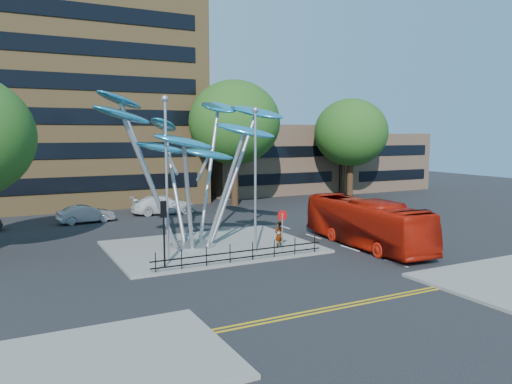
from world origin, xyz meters
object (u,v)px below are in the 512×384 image
parked_car_right (163,205)px  parked_car_mid (86,214)px  leaf_sculpture (189,135)px  red_bus (366,223)px  street_lamp_left (166,165)px  no_entry_sign_island (282,224)px  tree_right (234,123)px  traffic_light_island (164,220)px  tree_far (351,133)px  pedestrian (279,235)px  street_lamp_right (255,167)px

parked_car_right → parked_car_mid: bearing=106.6°
parked_car_mid → parked_car_right: 6.92m
leaf_sculpture → red_bus: 12.11m
street_lamp_left → parked_car_right: 17.93m
no_entry_sign_island → parked_car_right: no_entry_sign_island is taller
tree_right → traffic_light_island: (-13.00, -19.50, -5.42)m
no_entry_sign_island → traffic_light_island: bearing=-179.9°
tree_far → traffic_light_island: bearing=-144.2°
street_lamp_left → red_bus: size_ratio=0.83×
pedestrian → parked_car_right: bearing=-99.3°
tree_far → street_lamp_left: bearing=-145.1°
street_lamp_right → parked_car_mid: (-6.97, 15.61, -4.40)m
street_lamp_right → pedestrian: 4.61m
tree_right → pedestrian: size_ratio=7.65×
tree_right → no_entry_sign_island: 21.31m
tree_right → traffic_light_island: size_ratio=3.54×
no_entry_sign_island → parked_car_right: 17.77m
no_entry_sign_island → tree_far: bearing=44.3°
tree_right → street_lamp_right: 20.64m
parked_car_mid → parked_car_right: (6.74, 1.56, 0.10)m
tree_far → parked_car_right: size_ratio=1.97×
traffic_light_island → parked_car_right: traffic_light_island is taller
traffic_light_island → pedestrian: (7.40, 1.11, -1.67)m
leaf_sculpture → parked_car_mid: bearing=110.2°
parked_car_mid → parked_car_right: parked_car_right is taller
no_entry_sign_island → parked_car_mid: bearing=117.7°
leaf_sculpture → street_lamp_left: 4.28m
tree_right → parked_car_right: bearing=-166.7°
tree_right → leaf_sculpture: (-10.07, -15.32, -1.16)m
traffic_light_island → parked_car_mid: 16.29m
tree_right → street_lamp_right: (-7.50, -19.00, -2.94)m
parked_car_mid → tree_right: bearing=-83.9°
traffic_light_island → parked_car_right: 18.53m
tree_right → red_bus: (-0.26, -19.93, -6.57)m
pedestrian → traffic_light_island: bearing=-8.1°
tree_right → leaf_sculpture: 18.37m
pedestrian → leaf_sculpture: bearing=-51.1°
traffic_light_island → red_bus: bearing=-1.9°
leaf_sculpture → parked_car_right: (2.34, 13.49, -6.07)m
street_lamp_right → traffic_light_island: 6.05m
tree_right → tree_far: size_ratio=1.12×
leaf_sculpture → pedestrian: 8.03m
tree_far → pedestrian: tree_far is taller
tree_far → street_lamp_left: size_ratio=1.23×
street_lamp_right → traffic_light_island: size_ratio=2.42×
pedestrian → parked_car_mid: (-8.86, 15.00, -0.24)m
leaf_sculpture → red_bus: bearing=-25.2°
traffic_light_island → no_entry_sign_island: (7.00, 0.02, -0.80)m
pedestrian → parked_car_mid: size_ratio=0.37×
leaf_sculpture → tree_right: bearing=56.7°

